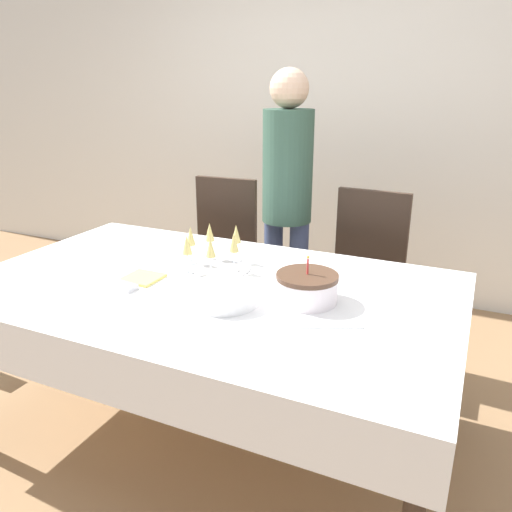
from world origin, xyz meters
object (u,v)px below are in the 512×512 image
plate_stack_main (224,295)px  champagne_tray (212,251)px  birthday_cake (307,288)px  dining_chair_far_left (220,251)px  dining_chair_far_right (364,272)px  person_standing (287,188)px

plate_stack_main → champagne_tray: bearing=126.0°
champagne_tray → plate_stack_main: 0.38m
birthday_cake → champagne_tray: birthday_cake is taller
dining_chair_far_left → dining_chair_far_right: 0.90m
champagne_tray → dining_chair_far_right: bearing=54.9°
person_standing → dining_chair_far_right: bearing=-2.5°
person_standing → dining_chair_far_left: bearing=-177.2°
person_standing → champagne_tray: bearing=-94.2°
champagne_tray → plate_stack_main: champagne_tray is taller
dining_chair_far_right → birthday_cake: (-0.02, -0.91, 0.25)m
champagne_tray → plate_stack_main: size_ratio=1.26×
dining_chair_far_right → birthday_cake: 0.94m
dining_chair_far_right → champagne_tray: 0.95m
birthday_cake → plate_stack_main: birthday_cake is taller
champagne_tray → person_standing: bearing=85.8°
dining_chair_far_right → champagne_tray: (-0.52, -0.75, 0.27)m
dining_chair_far_left → person_standing: person_standing is taller
dining_chair_far_left → person_standing: size_ratio=0.61×
plate_stack_main → person_standing: bearing=98.8°
dining_chair_far_left → champagne_tray: (0.38, -0.75, 0.27)m
dining_chair_far_right → person_standing: 0.63m
dining_chair_far_right → plate_stack_main: bearing=-106.1°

